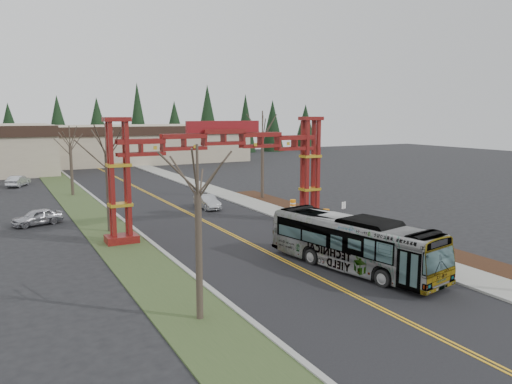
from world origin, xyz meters
TOP-DOWN VIEW (x-y plane):
  - ground at (0.00, 0.00)m, footprint 200.00×200.00m
  - road at (0.00, 25.00)m, footprint 12.00×110.00m
  - lane_line_left at (-0.12, 25.00)m, footprint 0.12×100.00m
  - lane_line_right at (0.12, 25.00)m, footprint 0.12×100.00m
  - curb_right at (6.15, 25.00)m, footprint 0.30×110.00m
  - sidewalk_right at (7.60, 25.00)m, footprint 2.60×110.00m
  - landscape_strip at (10.20, 10.00)m, footprint 2.60×50.00m
  - grass_median at (-8.00, 25.00)m, footprint 4.00×110.00m
  - curb_left at (-6.15, 25.00)m, footprint 0.30×110.00m
  - gateway_arch at (0.00, 18.00)m, footprint 18.20×1.60m
  - retail_building_east at (10.00, 79.95)m, footprint 38.00×20.30m
  - conifer_treeline at (0.25, 92.00)m, footprint 116.10×5.60m
  - transit_bus at (2.69, 5.52)m, footprint 4.93×11.78m
  - silver_sedan at (2.42, 27.46)m, footprint 1.46×4.11m
  - parked_car_near_a at (-12.82, 27.28)m, footprint 4.27×2.74m
  - parked_car_far_a at (-13.09, 52.76)m, footprint 3.16×4.52m
  - bare_tree_median_near at (-8.00, 2.89)m, footprint 3.07×3.07m
  - bare_tree_median_mid at (-8.00, 21.95)m, footprint 3.49×3.49m
  - bare_tree_median_far at (-8.00, 41.92)m, footprint 3.33×3.33m
  - bare_tree_right_far at (10.00, 30.14)m, footprint 3.50×3.50m
  - street_sign at (9.21, 14.87)m, footprint 0.47×0.15m
  - barrel_south at (9.10, 17.11)m, footprint 0.59×0.59m
  - barrel_mid at (9.48, 20.91)m, footprint 0.55×0.55m
  - barrel_north at (9.44, 22.97)m, footprint 0.55×0.55m

SIDE VIEW (x-z plane):
  - ground at x=0.00m, z-range 0.00..0.00m
  - road at x=0.00m, z-range 0.00..0.02m
  - lane_line_left at x=-0.12m, z-range 0.02..0.03m
  - lane_line_right at x=0.12m, z-range 0.02..0.03m
  - grass_median at x=-8.00m, z-range 0.00..0.08m
  - landscape_strip at x=10.20m, z-range 0.00..0.12m
  - curb_right at x=6.15m, z-range 0.00..0.15m
  - curb_left at x=-6.15m, z-range 0.00..0.15m
  - sidewalk_right at x=7.60m, z-range 0.01..0.15m
  - barrel_mid at x=9.48m, z-range 0.00..1.01m
  - barrel_north at x=9.44m, z-range 0.00..1.01m
  - barrel_south at x=9.10m, z-range 0.00..1.10m
  - silver_sedan at x=2.42m, z-range 0.00..1.35m
  - parked_car_near_a at x=-12.82m, z-range 0.00..1.35m
  - parked_car_far_a at x=-13.09m, z-range 0.00..1.41m
  - street_sign at x=9.21m, z-range 0.46..2.53m
  - transit_bus at x=2.69m, z-range 0.00..3.20m
  - retail_building_east at x=10.00m, z-range 0.01..7.01m
  - bare_tree_median_far at x=-8.00m, z-range 1.70..9.56m
  - bare_tree_median_near at x=-8.00m, z-range 1.85..9.69m
  - gateway_arch at x=0.00m, z-range 1.53..10.43m
  - bare_tree_median_mid at x=-8.00m, z-range 1.88..10.30m
  - conifer_treeline at x=0.25m, z-range -0.01..12.99m
  - bare_tree_right_far at x=10.00m, z-range 2.36..11.83m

